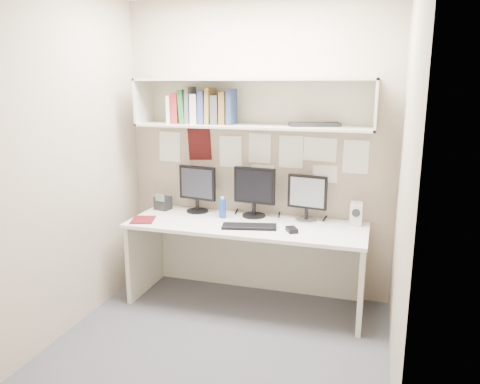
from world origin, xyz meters
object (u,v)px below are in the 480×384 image
(monitor_left, at_px, (197,187))
(desk_phone, at_px, (163,203))
(monitor_center, at_px, (254,190))
(monitor_right, at_px, (307,196))
(keyboard, at_px, (249,227))
(speaker, at_px, (356,214))
(desk, at_px, (246,263))
(maroon_notebook, at_px, (143,220))

(monitor_left, xyz_separation_m, desk_phone, (-0.34, -0.03, -0.17))
(monitor_center, bearing_deg, monitor_right, 5.56)
(monitor_right, distance_m, keyboard, 0.58)
(speaker, bearing_deg, monitor_center, 179.67)
(speaker, relative_size, desk_phone, 1.20)
(desk, bearing_deg, desk_phone, 167.64)
(speaker, bearing_deg, maroon_notebook, -166.90)
(maroon_notebook, bearing_deg, monitor_left, 32.72)
(desk, bearing_deg, keyboard, -64.85)
(monitor_right, relative_size, keyboard, 0.89)
(keyboard, xyz_separation_m, speaker, (0.83, 0.33, 0.09))
(keyboard, xyz_separation_m, desk_phone, (-0.92, 0.31, 0.05))
(monitor_center, distance_m, desk_phone, 0.89)
(monitor_left, bearing_deg, speaker, 8.80)
(desk, xyz_separation_m, monitor_center, (0.01, 0.22, 0.60))
(maroon_notebook, bearing_deg, keyboard, -13.18)
(monitor_center, xyz_separation_m, maroon_notebook, (-0.88, -0.41, -0.23))
(monitor_left, bearing_deg, keyboard, -20.98)
(keyboard, relative_size, speaker, 2.27)
(monitor_left, distance_m, monitor_center, 0.54)
(maroon_notebook, distance_m, desk_phone, 0.38)
(monitor_left, height_order, speaker, monitor_left)
(monitor_center, distance_m, speaker, 0.89)
(keyboard, bearing_deg, monitor_left, 137.61)
(monitor_left, height_order, desk_phone, monitor_left)
(desk, distance_m, monitor_right, 0.78)
(monitor_center, height_order, maroon_notebook, monitor_center)
(desk, height_order, monitor_right, monitor_right)
(desk, distance_m, monitor_left, 0.83)
(monitor_center, bearing_deg, maroon_notebook, -149.69)
(monitor_left, xyz_separation_m, speaker, (1.42, -0.01, -0.14))
(monitor_left, distance_m, maroon_notebook, 0.58)
(monitor_left, distance_m, monitor_right, 1.00)
(desk_phone, bearing_deg, keyboard, -5.67)
(monitor_center, xyz_separation_m, keyboard, (0.05, -0.34, -0.23))
(monitor_left, bearing_deg, monitor_center, 9.30)
(monitor_center, relative_size, maroon_notebook, 1.92)
(desk, relative_size, monitor_left, 4.74)
(desk, height_order, monitor_center, monitor_center)
(monitor_left, relative_size, keyboard, 0.95)
(monitor_center, height_order, desk_phone, monitor_center)
(monitor_left, relative_size, maroon_notebook, 1.85)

